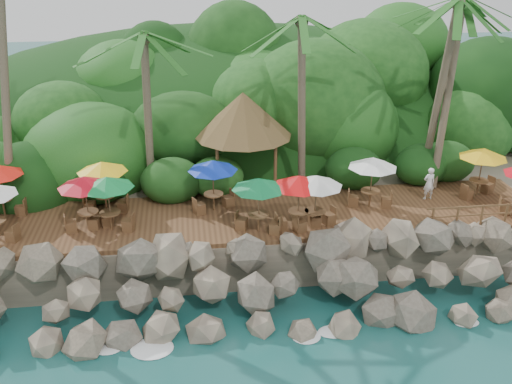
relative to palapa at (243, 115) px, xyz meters
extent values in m
plane|color=#19514F|center=(0.12, -9.96, -5.79)|extent=(140.00, 140.00, 0.00)
cube|color=gray|center=(0.12, 6.04, -4.74)|extent=(32.00, 25.20, 2.10)
ellipsoid|color=#143811|center=(0.12, 13.54, -5.79)|extent=(44.80, 28.00, 15.40)
cube|color=brown|center=(0.12, -3.96, -3.59)|extent=(26.00, 5.00, 0.20)
ellipsoid|color=white|center=(-8.88, -9.66, -5.76)|extent=(1.20, 0.80, 0.06)
ellipsoid|color=white|center=(-5.88, -9.66, -5.76)|extent=(1.20, 0.80, 0.06)
ellipsoid|color=white|center=(-2.88, -9.66, -5.76)|extent=(1.20, 0.80, 0.06)
ellipsoid|color=white|center=(0.12, -9.66, -5.76)|extent=(1.20, 0.80, 0.06)
ellipsoid|color=white|center=(3.12, -9.66, -5.76)|extent=(1.20, 0.80, 0.06)
ellipsoid|color=white|center=(6.12, -9.66, -5.76)|extent=(1.20, 0.80, 0.06)
ellipsoid|color=white|center=(9.12, -9.66, -5.76)|extent=(1.20, 0.80, 0.06)
cylinder|color=brown|center=(-10.55, -0.89, 2.12)|extent=(1.31, 2.43, 11.09)
cylinder|color=brown|center=(-4.51, -0.91, 0.31)|extent=(0.72, 0.80, 7.60)
ellipsoid|color=#23601E|center=(-4.51, -0.91, 4.10)|extent=(6.00, 6.00, 2.40)
cylinder|color=brown|center=(2.70, -0.94, 0.59)|extent=(0.84, 0.84, 8.17)
ellipsoid|color=#23601E|center=(2.70, -0.94, 4.67)|extent=(6.00, 6.00, 2.40)
cylinder|color=brown|center=(9.60, -1.60, 0.99)|extent=(1.33, 1.68, 8.90)
cylinder|color=brown|center=(9.21, -1.53, 1.01)|extent=(0.40, 1.71, 8.95)
cylinder|color=brown|center=(-1.40, -1.40, -2.29)|extent=(0.16, 0.16, 2.40)
cylinder|color=brown|center=(1.40, -1.40, -2.29)|extent=(0.16, 0.16, 2.40)
cylinder|color=brown|center=(-1.40, 1.40, -2.29)|extent=(0.16, 0.16, 2.40)
cylinder|color=brown|center=(1.40, 1.40, -2.29)|extent=(0.16, 0.16, 2.40)
cone|color=brown|center=(0.00, 0.00, 0.01)|extent=(4.82, 4.82, 2.20)
cylinder|color=brown|center=(5.42, -3.83, -3.09)|extent=(0.09, 0.09, 0.79)
cylinder|color=brown|center=(5.42, -3.83, -2.69)|extent=(0.89, 0.89, 0.05)
cylinder|color=brown|center=(5.42, -3.83, -2.32)|extent=(0.05, 0.05, 2.34)
cone|color=white|center=(5.42, -3.83, -1.31)|extent=(2.24, 2.24, 0.48)
cube|color=brown|center=(4.70, -3.65, -3.24)|extent=(0.54, 0.54, 0.49)
cube|color=brown|center=(6.14, -4.01, -3.24)|extent=(0.54, 0.54, 0.49)
cylinder|color=brown|center=(-1.72, -3.26, -3.09)|extent=(0.09, 0.09, 0.79)
cylinder|color=brown|center=(-1.72, -3.26, -2.69)|extent=(0.89, 0.89, 0.05)
cylinder|color=brown|center=(-1.72, -3.26, -2.32)|extent=(0.05, 0.05, 2.34)
cone|color=#0D2AAD|center=(-1.72, -3.26, -1.31)|extent=(2.24, 2.24, 0.48)
cube|color=brown|center=(-2.39, -3.58, -3.24)|extent=(0.59, 0.59, 0.49)
cube|color=brown|center=(-1.04, -2.95, -3.24)|extent=(0.59, 0.59, 0.49)
cylinder|color=brown|center=(-6.15, -4.61, -3.09)|extent=(0.09, 0.09, 0.79)
cylinder|color=brown|center=(-6.15, -4.61, -2.69)|extent=(0.89, 0.89, 0.05)
cylinder|color=brown|center=(-6.15, -4.61, -2.32)|extent=(0.05, 0.05, 2.34)
cone|color=#0D7B37|center=(-6.15, -4.61, -1.31)|extent=(2.24, 2.24, 0.48)
cube|color=brown|center=(-6.88, -4.42, -3.24)|extent=(0.55, 0.55, 0.49)
cube|color=brown|center=(-5.43, -4.79, -3.24)|extent=(0.55, 0.55, 0.49)
cube|color=brown|center=(-10.06, -5.11, -3.24)|extent=(0.59, 0.59, 0.49)
cylinder|color=brown|center=(1.73, -5.49, -3.09)|extent=(0.09, 0.09, 0.79)
cylinder|color=brown|center=(1.73, -5.49, -2.69)|extent=(0.89, 0.89, 0.05)
cylinder|color=brown|center=(1.73, -5.49, -2.32)|extent=(0.05, 0.05, 2.34)
cone|color=red|center=(1.73, -5.49, -1.31)|extent=(2.24, 2.24, 0.48)
cube|color=brown|center=(0.99, -5.56, -3.24)|extent=(0.49, 0.49, 0.49)
cube|color=brown|center=(2.47, -5.43, -3.24)|extent=(0.49, 0.49, 0.49)
cylinder|color=brown|center=(10.93, -3.30, -3.09)|extent=(0.09, 0.09, 0.79)
cylinder|color=brown|center=(10.93, -3.30, -2.69)|extent=(0.89, 0.89, 0.05)
cylinder|color=brown|center=(10.93, -3.30, -2.32)|extent=(0.05, 0.05, 2.34)
cone|color=yellow|center=(10.93, -3.30, -1.31)|extent=(2.24, 2.24, 0.48)
cube|color=brown|center=(10.25, -3.60, -3.24)|extent=(0.59, 0.59, 0.49)
cube|color=brown|center=(11.61, -2.99, -3.24)|extent=(0.59, 0.59, 0.49)
cylinder|color=brown|center=(2.44, -5.56, -3.09)|extent=(0.09, 0.09, 0.79)
cylinder|color=brown|center=(2.44, -5.56, -2.69)|extent=(0.89, 0.89, 0.05)
cylinder|color=brown|center=(2.44, -5.56, -2.32)|extent=(0.05, 0.05, 2.34)
cone|color=white|center=(2.44, -5.56, -1.31)|extent=(2.24, 2.24, 0.48)
cube|color=brown|center=(1.74, -5.83, -3.24)|extent=(0.58, 0.58, 0.49)
cube|color=brown|center=(3.13, -5.29, -3.24)|extent=(0.58, 0.58, 0.49)
cylinder|color=brown|center=(-6.55, -2.81, -3.09)|extent=(0.09, 0.09, 0.79)
cylinder|color=brown|center=(-6.55, -2.81, -2.69)|extent=(0.89, 0.89, 0.05)
cylinder|color=brown|center=(-6.55, -2.81, -2.32)|extent=(0.05, 0.05, 2.34)
cone|color=yellow|center=(-6.55, -2.81, -1.31)|extent=(2.24, 2.24, 0.48)
cube|color=brown|center=(-7.29, -2.72, -3.24)|extent=(0.50, 0.50, 0.49)
cube|color=brown|center=(-5.81, -2.90, -3.24)|extent=(0.50, 0.50, 0.49)
cylinder|color=brown|center=(-11.04, -2.62, -3.09)|extent=(0.09, 0.09, 0.79)
cylinder|color=brown|center=(-11.04, -2.62, -2.69)|extent=(0.89, 0.89, 0.05)
cylinder|color=brown|center=(-11.04, -2.62, -2.32)|extent=(0.05, 0.05, 2.34)
cube|color=brown|center=(-10.30, -2.67, -3.24)|extent=(0.48, 0.48, 0.49)
cylinder|color=brown|center=(0.02, -5.56, -3.09)|extent=(0.09, 0.09, 0.79)
cylinder|color=brown|center=(0.02, -5.56, -2.69)|extent=(0.89, 0.89, 0.05)
cylinder|color=brown|center=(0.02, -5.56, -2.32)|extent=(0.05, 0.05, 2.34)
cone|color=#0D753B|center=(0.02, -5.56, -1.31)|extent=(2.24, 2.24, 0.48)
cube|color=brown|center=(-0.66, -5.27, -3.24)|extent=(0.59, 0.59, 0.49)
cube|color=brown|center=(0.71, -5.86, -3.24)|extent=(0.59, 0.59, 0.49)
cube|color=brown|center=(11.22, -5.31, -3.24)|extent=(0.57, 0.57, 0.49)
cylinder|color=brown|center=(-7.09, -4.43, -3.09)|extent=(0.09, 0.09, 0.79)
cylinder|color=brown|center=(-7.09, -4.43, -2.69)|extent=(0.89, 0.89, 0.05)
cylinder|color=brown|center=(-7.09, -4.43, -2.32)|extent=(0.05, 0.05, 2.34)
cone|color=red|center=(-7.09, -4.43, -1.31)|extent=(2.24, 2.24, 0.48)
cube|color=brown|center=(-7.82, -4.59, -3.24)|extent=(0.53, 0.53, 0.49)
cube|color=brown|center=(-6.36, -4.27, -3.24)|extent=(0.53, 0.53, 0.49)
cylinder|color=brown|center=(7.38, -6.31, -2.99)|extent=(0.10, 0.10, 1.00)
cylinder|color=brown|center=(8.48, -6.31, -2.99)|extent=(0.10, 0.10, 1.00)
cylinder|color=brown|center=(9.58, -6.31, -2.99)|extent=(0.10, 0.10, 1.00)
cylinder|color=brown|center=(10.68, -6.31, -2.99)|extent=(0.10, 0.10, 1.00)
cube|color=brown|center=(10.68, -6.31, -2.54)|extent=(7.20, 0.06, 0.06)
cube|color=brown|center=(10.68, -6.31, -2.94)|extent=(7.20, 0.06, 0.06)
imported|color=white|center=(8.42, -3.34, -2.70)|extent=(0.62, 0.44, 1.58)
camera|label=1|loc=(-2.83, -26.92, 7.93)|focal=40.30mm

